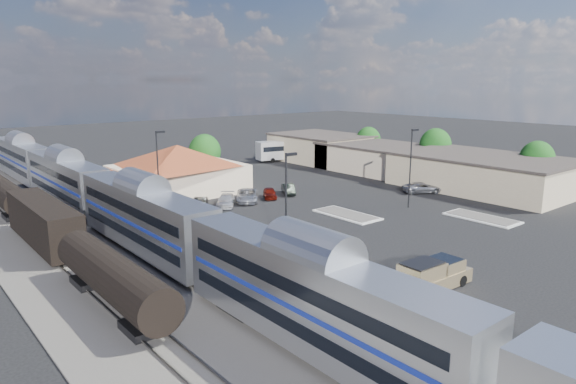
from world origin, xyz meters
TOP-DOWN VIEW (x-y plane):
  - ground at (0.00, 0.00)m, footprint 280.00×280.00m
  - railbed at (-21.00, 8.00)m, footprint 16.00×100.00m
  - platform at (-12.00, 6.00)m, footprint 5.50×92.00m
  - passenger_train at (-18.00, 4.26)m, footprint 3.00×104.00m
  - freight_cars at (-24.00, 11.52)m, footprint 2.80×46.00m
  - station_depot at (-4.56, 24.00)m, footprint 18.35×12.24m
  - buildings_east at (28.00, 14.28)m, footprint 14.40×51.40m
  - traffic_island_south at (4.00, 2.00)m, footprint 3.30×7.50m
  - traffic_island_north at (14.00, -8.00)m, footprint 3.30×7.50m
  - lamp_plat_s at (-10.90, -6.00)m, footprint 1.08×0.25m
  - lamp_plat_n at (-10.90, 16.00)m, footprint 1.08×0.25m
  - lamp_lot at (12.10, 0.00)m, footprint 1.08×0.25m
  - tree_east_a at (34.00, -4.00)m, footprint 4.56×4.56m
  - tree_east_b at (34.00, 12.00)m, footprint 4.94×4.94m
  - tree_east_c at (34.00, 26.00)m, footprint 4.41×4.41m
  - tree_depot at (3.00, 30.00)m, footprint 4.71×4.71m
  - pickup_truck at (-5.58, -15.71)m, footprint 6.15×2.46m
  - suv at (19.68, 3.72)m, footprint 5.38×4.56m
  - coach_bus at (23.45, 36.00)m, footprint 11.54×4.85m
  - person_a at (-11.36, -13.95)m, footprint 0.58×0.77m
  - person_b at (-11.60, -4.99)m, footprint 0.63×0.80m
  - parked_car_a at (-8.50, 13.87)m, footprint 3.36×3.98m
  - parked_car_b at (-6.98, 14.17)m, footprint 3.52×4.13m
  - parked_car_c at (-3.78, 13.87)m, footprint 4.34×4.81m
  - parked_car_d at (-0.58, 14.17)m, footprint 5.15×5.79m
  - parked_car_e at (2.62, 13.87)m, footprint 3.30×3.97m
  - parked_car_f at (5.82, 14.17)m, footprint 3.22×4.10m

SIDE VIEW (x-z plane):
  - ground at x=0.00m, z-range 0.00..0.00m
  - railbed at x=-21.00m, z-range 0.00..0.12m
  - platform at x=-12.00m, z-range 0.00..0.18m
  - traffic_island_south at x=4.00m, z-range 0.00..0.21m
  - traffic_island_north at x=14.00m, z-range 0.00..0.21m
  - parked_car_e at x=2.62m, z-range 0.00..1.28m
  - parked_car_a at x=-8.50m, z-range 0.00..1.29m
  - parked_car_f at x=5.82m, z-range 0.00..1.30m
  - parked_car_b at x=-6.98m, z-range 0.00..1.34m
  - parked_car_c at x=-3.78m, z-range 0.00..1.35m
  - suv at x=19.68m, z-range 0.00..1.37m
  - parked_car_d at x=-0.58m, z-range 0.00..1.49m
  - person_b at x=-11.60m, z-range 0.18..1.78m
  - pickup_truck at x=-5.58m, z-range -0.05..2.05m
  - person_a at x=-11.36m, z-range 0.18..2.10m
  - freight_cars at x=-24.00m, z-range -0.07..3.93m
  - coach_bus at x=23.45m, z-range 0.28..3.89m
  - buildings_east at x=28.00m, z-range -0.13..4.67m
  - passenger_train at x=-18.00m, z-range 0.09..5.64m
  - station_depot at x=-4.56m, z-range 0.03..6.23m
  - tree_east_c at x=34.00m, z-range 0.66..6.87m
  - tree_east_a at x=34.00m, z-range 0.68..7.10m
  - tree_depot at x=3.00m, z-range 0.71..7.34m
  - tree_east_b at x=34.00m, z-range 0.74..7.70m
  - lamp_plat_s at x=-10.90m, z-range 0.84..9.84m
  - lamp_plat_n at x=-10.90m, z-range 0.84..9.84m
  - lamp_lot at x=12.10m, z-range 0.84..9.84m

